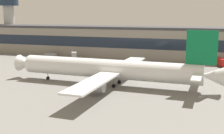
{
  "coord_description": "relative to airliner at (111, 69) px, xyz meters",
  "views": [
    {
      "loc": [
        38.46,
        -86.45,
        21.87
      ],
      "look_at": [
        8.7,
        0.15,
        5.0
      ],
      "focal_mm": 46.3,
      "sensor_mm": 36.0,
      "label": 1
    }
  ],
  "objects": [
    {
      "name": "ground_plane",
      "position": [
        -9.62,
        3.87,
        -5.1
      ],
      "size": [
        600.0,
        600.0,
        0.0
      ],
      "primitive_type": "plane",
      "color": "slate"
    },
    {
      "name": "terminal_building",
      "position": [
        -9.62,
        61.28,
        2.71
      ],
      "size": [
        180.03,
        19.57,
        15.58
      ],
      "color": "gray",
      "rests_on": "ground_plane"
    },
    {
      "name": "airliner",
      "position": [
        0.0,
        0.0,
        0.0
      ],
      "size": [
        66.83,
        57.29,
        17.55
      ],
      "color": "white",
      "rests_on": "ground_plane"
    },
    {
      "name": "control_tower",
      "position": [
        -88.1,
        65.14,
        15.29
      ],
      "size": [
        12.08,
        12.08,
        32.76
      ],
      "color": "#B7B7B2",
      "rests_on": "ground_plane"
    },
    {
      "name": "belt_loader",
      "position": [
        -49.02,
        47.0,
        -3.95
      ],
      "size": [
        6.7,
        3.68,
        1.95
      ],
      "color": "gray",
      "rests_on": "ground_plane"
    },
    {
      "name": "fuel_truck",
      "position": [
        33.17,
        46.8,
        -3.22
      ],
      "size": [
        6.29,
        8.76,
        3.35
      ],
      "color": "red",
      "rests_on": "ground_plane"
    },
    {
      "name": "stair_truck",
      "position": [
        -34.01,
        43.29,
        -3.12
      ],
      "size": [
        4.84,
        6.44,
        3.55
      ],
      "color": "gray",
      "rests_on": "ground_plane"
    }
  ]
}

